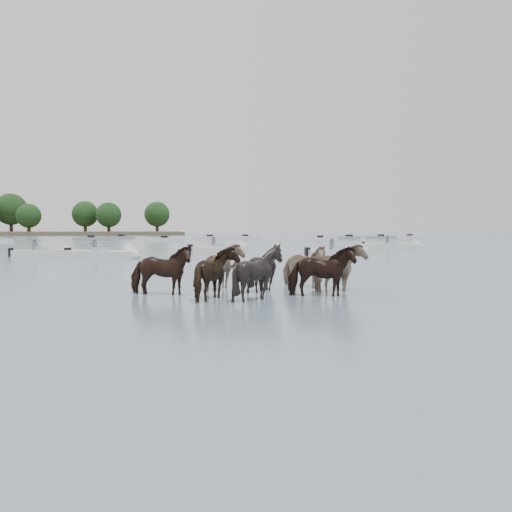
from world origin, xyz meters
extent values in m
plane|color=slate|center=(0.00, 0.00, 0.00)|extent=(400.00, 400.00, 0.00)
imported|color=black|center=(-0.63, 1.92, 0.68)|extent=(2.10, 1.35, 1.64)
imported|color=#7E6655|center=(1.49, 2.99, 0.68)|extent=(1.61, 1.81, 1.64)
imported|color=black|center=(2.71, 2.38, 0.69)|extent=(1.54, 1.38, 1.65)
imported|color=#8B705E|center=(4.25, 3.23, 0.65)|extent=(1.90, 1.94, 1.58)
imported|color=black|center=(0.92, 0.53, 0.67)|extent=(1.54, 1.75, 1.62)
imported|color=black|center=(2.02, 0.30, 0.69)|extent=(1.70, 1.57, 1.66)
imported|color=black|center=(3.97, 0.54, 0.68)|extent=(2.10, 1.31, 1.64)
imported|color=gray|center=(4.94, 1.42, 0.69)|extent=(2.09, 2.15, 1.66)
sphere|color=black|center=(3.57, 12.69, 0.12)|extent=(0.44, 0.44, 0.44)
cube|color=black|center=(3.32, 12.69, 0.02)|extent=(0.50, 0.22, 0.18)
cube|color=silver|center=(-8.24, 25.40, 0.20)|extent=(4.08, 2.35, 0.55)
cone|color=silver|center=(-6.37, 25.79, 0.20)|extent=(1.21, 1.75, 1.60)
cube|color=#99ADB7|center=(-8.24, 25.40, 0.55)|extent=(1.01, 1.26, 0.35)
cube|color=black|center=(-10.12, 25.01, 0.35)|extent=(0.41, 0.41, 0.60)
cylinder|color=#595966|center=(-8.64, 25.40, 0.75)|extent=(0.36, 0.36, 0.70)
sphere|color=#595966|center=(-8.64, 25.40, 1.20)|extent=(0.24, 0.24, 0.24)
cube|color=silver|center=(-4.02, 23.17, 0.20)|extent=(5.53, 4.39, 0.55)
cone|color=silver|center=(-1.69, 21.64, 0.20)|extent=(1.63, 1.83, 1.60)
cube|color=#99ADB7|center=(-4.02, 23.17, 0.55)|extent=(1.28, 1.38, 0.35)
cube|color=black|center=(-6.34, 24.70, 0.35)|extent=(0.48, 0.48, 0.60)
cylinder|color=#595966|center=(-4.42, 23.17, 0.75)|extent=(0.36, 0.36, 0.70)
sphere|color=#595966|center=(-4.42, 23.17, 1.20)|extent=(0.24, 0.24, 0.24)
cube|color=silver|center=(5.22, 31.90, 0.20)|extent=(5.76, 3.79, 0.55)
cone|color=silver|center=(7.77, 33.07, 0.20)|extent=(1.49, 1.83, 1.60)
cube|color=#99ADB7|center=(5.22, 31.90, 0.55)|extent=(1.19, 1.35, 0.35)
cube|color=black|center=(2.68, 30.73, 0.35)|extent=(0.46, 0.46, 0.60)
cylinder|color=#595966|center=(4.82, 31.90, 0.75)|extent=(0.36, 0.36, 0.70)
sphere|color=#595966|center=(4.82, 31.90, 1.20)|extent=(0.24, 0.24, 0.24)
cube|color=silver|center=(12.49, 21.97, 0.20)|extent=(4.61, 1.83, 0.55)
cone|color=silver|center=(14.76, 22.09, 0.20)|extent=(0.98, 1.64, 1.60)
cube|color=#99ADB7|center=(12.49, 21.97, 0.55)|extent=(0.86, 1.16, 0.35)
cube|color=black|center=(10.23, 21.85, 0.35)|extent=(0.37, 0.37, 0.60)
cylinder|color=#595966|center=(12.09, 21.97, 0.75)|extent=(0.36, 0.36, 0.70)
sphere|color=#595966|center=(12.09, 21.97, 1.20)|extent=(0.24, 0.24, 0.24)
cube|color=silver|center=(22.95, 34.72, 0.20)|extent=(5.77, 3.09, 0.55)
cone|color=silver|center=(25.61, 33.94, 0.20)|extent=(1.31, 1.79, 1.60)
cube|color=#99ADB7|center=(22.95, 34.72, 0.55)|extent=(1.08, 1.30, 0.35)
cube|color=black|center=(20.29, 35.49, 0.35)|extent=(0.43, 0.43, 0.60)
cylinder|color=#595966|center=(22.55, 34.72, 0.75)|extent=(0.36, 0.36, 0.70)
sphere|color=#595966|center=(22.55, 34.72, 1.20)|extent=(0.24, 0.24, 0.24)
cube|color=gray|center=(-9.50, 75.28, 0.22)|extent=(5.64, 2.04, 0.60)
cube|color=black|center=(-9.50, 75.28, 0.60)|extent=(1.09, 1.09, 0.50)
cube|color=gray|center=(-5.25, 87.01, 0.22)|extent=(4.85, 2.78, 0.60)
cube|color=black|center=(-5.25, 87.01, 0.60)|extent=(1.25, 1.25, 0.50)
cube|color=silver|center=(1.98, 69.54, 0.22)|extent=(6.14, 2.94, 0.60)
cube|color=black|center=(1.98, 69.54, 0.60)|extent=(1.22, 1.22, 0.50)
cube|color=silver|center=(10.61, 82.32, 0.22)|extent=(5.37, 3.20, 0.60)
cube|color=black|center=(10.61, 82.32, 0.60)|extent=(1.28, 1.28, 0.50)
cube|color=silver|center=(17.35, 83.46, 0.22)|extent=(5.28, 1.88, 0.60)
cube|color=black|center=(17.35, 83.46, 0.60)|extent=(1.07, 1.07, 0.50)
cube|color=silver|center=(26.64, 67.36, 0.22)|extent=(4.94, 2.88, 0.60)
cube|color=black|center=(26.64, 67.36, 0.60)|extent=(1.26, 1.26, 0.50)
cube|color=gray|center=(35.39, 76.89, 0.22)|extent=(4.27, 2.28, 0.60)
cube|color=black|center=(35.39, 76.89, 0.60)|extent=(1.18, 1.18, 0.50)
cube|color=gray|center=(43.09, 80.06, 0.22)|extent=(5.78, 1.69, 0.60)
cube|color=black|center=(43.09, 80.06, 0.60)|extent=(1.03, 1.03, 0.50)
cube|color=silver|center=(50.11, 82.09, 0.22)|extent=(5.92, 3.18, 0.60)
cube|color=black|center=(50.11, 82.09, 0.60)|extent=(1.26, 1.26, 0.50)
cylinder|color=#382619|center=(-40.18, 157.06, 2.13)|extent=(1.00, 1.00, 4.26)
sphere|color=black|center=(-40.18, 157.06, 7.68)|extent=(9.46, 9.46, 9.46)
cylinder|color=#382619|center=(-32.64, 144.16, 1.52)|extent=(1.00, 1.00, 3.03)
sphere|color=black|center=(-32.64, 144.16, 5.48)|extent=(6.74, 6.74, 6.74)
cylinder|color=#382619|center=(-18.19, 150.19, 1.71)|extent=(1.00, 1.00, 3.43)
sphere|color=black|center=(-18.19, 150.19, 6.19)|extent=(7.62, 7.62, 7.62)
cylinder|color=#382619|center=(-11.10, 144.64, 1.62)|extent=(1.00, 1.00, 3.24)
sphere|color=black|center=(-11.10, 144.64, 5.85)|extent=(7.19, 7.19, 7.19)
cylinder|color=#382619|center=(2.85, 155.00, 1.76)|extent=(1.00, 1.00, 3.52)
sphere|color=black|center=(2.85, 155.00, 6.36)|extent=(7.82, 7.82, 7.82)
camera|label=1|loc=(-1.10, -14.26, 2.01)|focal=37.33mm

